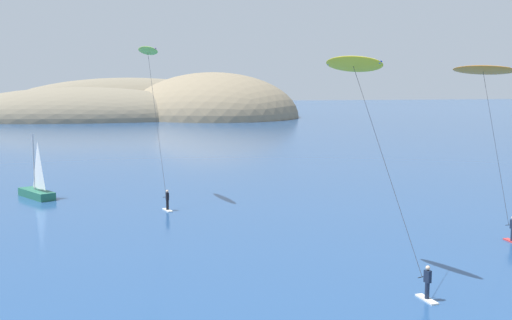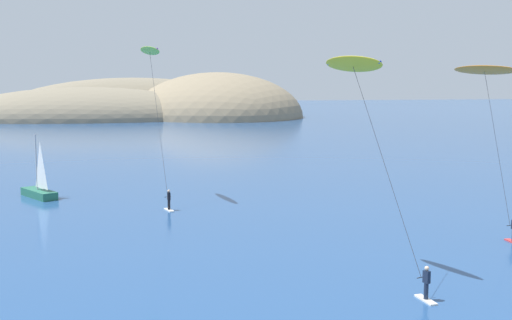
{
  "view_description": "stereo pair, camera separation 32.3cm",
  "coord_description": "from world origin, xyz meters",
  "px_view_note": "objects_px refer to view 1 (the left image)",
  "views": [
    {
      "loc": [
        -7.82,
        -14.16,
        10.56
      ],
      "look_at": [
        -0.41,
        22.81,
        5.81
      ],
      "focal_mm": 45.0,
      "sensor_mm": 36.0,
      "label": 1
    },
    {
      "loc": [
        -7.51,
        -14.23,
        10.56
      ],
      "look_at": [
        -0.41,
        22.81,
        5.81
      ],
      "focal_mm": 45.0,
      "sensor_mm": 36.0,
      "label": 2
    }
  ],
  "objects_px": {
    "kitesurfer_orange": "(485,81)",
    "kitesurfer_yellow": "(360,84)",
    "sailboat_near": "(35,190)",
    "kitesurfer_lime": "(149,63)"
  },
  "relations": [
    {
      "from": "kitesurfer_orange",
      "to": "kitesurfer_yellow",
      "type": "relative_size",
      "value": 0.98
    },
    {
      "from": "sailboat_near",
      "to": "kitesurfer_lime",
      "type": "bearing_deg",
      "value": -18.06
    },
    {
      "from": "kitesurfer_orange",
      "to": "kitesurfer_yellow",
      "type": "xyz_separation_m",
      "value": [
        -11.7,
        -7.34,
        -0.15
      ]
    },
    {
      "from": "kitesurfer_yellow",
      "to": "sailboat_near",
      "type": "bearing_deg",
      "value": 126.97
    },
    {
      "from": "kitesurfer_orange",
      "to": "kitesurfer_lime",
      "type": "distance_m",
      "value": 27.45
    },
    {
      "from": "kitesurfer_lime",
      "to": "kitesurfer_yellow",
      "type": "distance_m",
      "value": 25.99
    },
    {
      "from": "kitesurfer_lime",
      "to": "kitesurfer_yellow",
      "type": "height_order",
      "value": "kitesurfer_lime"
    },
    {
      "from": "sailboat_near",
      "to": "kitesurfer_lime",
      "type": "height_order",
      "value": "kitesurfer_lime"
    },
    {
      "from": "kitesurfer_yellow",
      "to": "kitesurfer_lime",
      "type": "bearing_deg",
      "value": 113.14
    },
    {
      "from": "sailboat_near",
      "to": "kitesurfer_yellow",
      "type": "distance_m",
      "value": 35.41
    }
  ]
}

